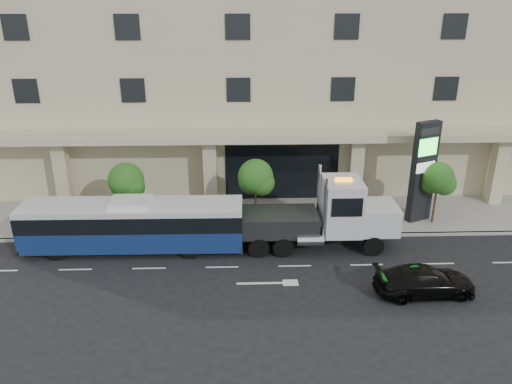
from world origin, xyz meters
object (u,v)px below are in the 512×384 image
black_sedan (425,281)px  signage_pylon (423,172)px  city_bus (133,224)px  tow_truck (325,217)px

black_sedan → signage_pylon: bearing=-19.6°
city_bus → black_sedan: bearing=-17.9°
city_bus → signage_pylon: size_ratio=1.92×
black_sedan → signage_pylon: size_ratio=0.76×
city_bus → black_sedan: city_bus is taller
tow_truck → signage_pylon: bearing=26.3°
city_bus → tow_truck: size_ratio=1.22×
city_bus → black_sedan: (15.33, -5.09, -0.90)m
city_bus → tow_truck: (11.13, 0.01, 0.31)m
city_bus → black_sedan: 16.17m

